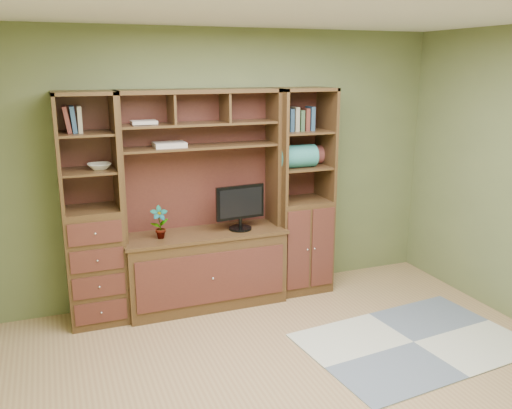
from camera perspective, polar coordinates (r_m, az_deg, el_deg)
name	(u,v)px	position (r m, az deg, el deg)	size (l,w,h in m)	color
room	(318,218)	(3.51, 6.51, -1.44)	(4.60, 4.10, 2.64)	tan
center_hutch	(204,202)	(5.05, -5.53, 0.27)	(1.54, 0.53, 2.05)	#452D18
left_tower	(92,211)	(4.93, -16.92, -0.66)	(0.50, 0.45, 2.05)	#452D18
right_tower	(301,192)	(5.44, 4.81, 1.31)	(0.55, 0.45, 2.05)	#452D18
rug	(414,342)	(4.86, 16.25, -13.77)	(1.78, 1.19, 0.01)	#9B9FA0
monitor	(240,199)	(5.12, -1.68, 0.54)	(0.49, 0.22, 0.59)	black
orchid	(160,222)	(4.96, -10.11, -1.87)	(0.16, 0.11, 0.30)	#AC533A
magazines	(170,145)	(4.97, -9.09, 6.24)	(0.28, 0.21, 0.04)	beige
bowl	(99,166)	(4.85, -16.16, 3.89)	(0.20, 0.20, 0.05)	silver
blanket_teal	(297,156)	(5.29, 4.29, 5.08)	(0.38, 0.22, 0.22)	#2D7873
blanket_red	(306,155)	(5.48, 5.28, 5.19)	(0.33, 0.18, 0.18)	brown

